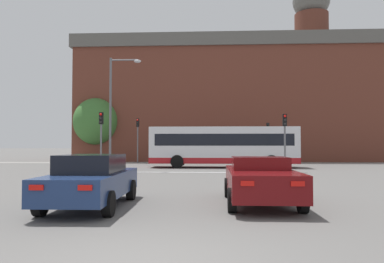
{
  "coord_description": "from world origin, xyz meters",
  "views": [
    {
      "loc": [
        0.96,
        -5.36,
        1.75
      ],
      "look_at": [
        -0.43,
        21.84,
        2.74
      ],
      "focal_mm": 35.0,
      "sensor_mm": 36.0,
      "label": 1
    }
  ],
  "objects_px": {
    "car_roadster_right": "(260,180)",
    "traffic_light_far_right": "(268,136)",
    "bus_crossing_lead": "(223,146)",
    "traffic_light_near_left": "(101,131)",
    "pedestrian_waiting": "(184,153)",
    "pedestrian_walking_east": "(280,154)",
    "traffic_light_far_left": "(138,133)",
    "street_lamp_junction": "(115,102)",
    "traffic_light_near_right": "(285,133)",
    "car_saloon_left": "(92,180)"
  },
  "relations": [
    {
      "from": "pedestrian_waiting",
      "to": "pedestrian_walking_east",
      "type": "xyz_separation_m",
      "value": [
        9.23,
        -1.12,
        -0.09
      ]
    },
    {
      "from": "car_saloon_left",
      "to": "traffic_light_far_right",
      "type": "bearing_deg",
      "value": 69.57
    },
    {
      "from": "traffic_light_far_right",
      "to": "pedestrian_walking_east",
      "type": "bearing_deg",
      "value": 13.38
    },
    {
      "from": "traffic_light_far_right",
      "to": "street_lamp_junction",
      "type": "relative_size",
      "value": 0.49
    },
    {
      "from": "car_roadster_right",
      "to": "traffic_light_near_right",
      "type": "height_order",
      "value": "traffic_light_near_right"
    },
    {
      "from": "bus_crossing_lead",
      "to": "traffic_light_near_left",
      "type": "distance_m",
      "value": 9.75
    },
    {
      "from": "car_roadster_right",
      "to": "street_lamp_junction",
      "type": "height_order",
      "value": "street_lamp_junction"
    },
    {
      "from": "street_lamp_junction",
      "to": "pedestrian_waiting",
      "type": "relative_size",
      "value": 4.65
    },
    {
      "from": "bus_crossing_lead",
      "to": "traffic_light_near_right",
      "type": "xyz_separation_m",
      "value": [
        3.86,
        -4.82,
        0.87
      ]
    },
    {
      "from": "bus_crossing_lead",
      "to": "traffic_light_near_left",
      "type": "bearing_deg",
      "value": 121.54
    },
    {
      "from": "traffic_light_far_right",
      "to": "traffic_light_far_left",
      "type": "height_order",
      "value": "traffic_light_far_left"
    },
    {
      "from": "car_roadster_right",
      "to": "traffic_light_far_left",
      "type": "relative_size",
      "value": 1.1
    },
    {
      "from": "bus_crossing_lead",
      "to": "street_lamp_junction",
      "type": "xyz_separation_m",
      "value": [
        -7.66,
        -3.73,
        3.08
      ]
    },
    {
      "from": "traffic_light_near_right",
      "to": "street_lamp_junction",
      "type": "xyz_separation_m",
      "value": [
        -11.52,
        1.09,
        2.21
      ]
    },
    {
      "from": "traffic_light_near_right",
      "to": "traffic_light_far_left",
      "type": "bearing_deg",
      "value": 136.93
    },
    {
      "from": "bus_crossing_lead",
      "to": "car_roadster_right",
      "type": "bearing_deg",
      "value": -178.44
    },
    {
      "from": "traffic_light_near_left",
      "to": "pedestrian_walking_east",
      "type": "distance_m",
      "value": 17.99
    },
    {
      "from": "street_lamp_junction",
      "to": "pedestrian_walking_east",
      "type": "height_order",
      "value": "street_lamp_junction"
    },
    {
      "from": "pedestrian_waiting",
      "to": "car_saloon_left",
      "type": "bearing_deg",
      "value": -115.79
    },
    {
      "from": "traffic_light_far_right",
      "to": "traffic_light_far_left",
      "type": "bearing_deg",
      "value": 178.28
    },
    {
      "from": "car_saloon_left",
      "to": "traffic_light_near_left",
      "type": "bearing_deg",
      "value": 104.43
    },
    {
      "from": "pedestrian_walking_east",
      "to": "car_roadster_right",
      "type": "bearing_deg",
      "value": -97.2
    },
    {
      "from": "pedestrian_walking_east",
      "to": "traffic_light_far_left",
      "type": "bearing_deg",
      "value": -175.83
    },
    {
      "from": "traffic_light_far_right",
      "to": "pedestrian_walking_east",
      "type": "height_order",
      "value": "traffic_light_far_right"
    },
    {
      "from": "pedestrian_waiting",
      "to": "pedestrian_walking_east",
      "type": "distance_m",
      "value": 9.3
    },
    {
      "from": "traffic_light_near_left",
      "to": "pedestrian_waiting",
      "type": "xyz_separation_m",
      "value": [
        4.63,
        12.45,
        -1.66
      ]
    },
    {
      "from": "car_roadster_right",
      "to": "traffic_light_far_right",
      "type": "height_order",
      "value": "traffic_light_far_right"
    },
    {
      "from": "traffic_light_far_left",
      "to": "street_lamp_junction",
      "type": "height_order",
      "value": "street_lamp_junction"
    },
    {
      "from": "street_lamp_junction",
      "to": "pedestrian_waiting",
      "type": "distance_m",
      "value": 12.4
    },
    {
      "from": "bus_crossing_lead",
      "to": "traffic_light_near_left",
      "type": "relative_size",
      "value": 2.91
    },
    {
      "from": "car_roadster_right",
      "to": "pedestrian_waiting",
      "type": "xyz_separation_m",
      "value": [
        -4.14,
        25.64,
        0.28
      ]
    },
    {
      "from": "car_roadster_right",
      "to": "traffic_light_near_right",
      "type": "bearing_deg",
      "value": 76.42
    },
    {
      "from": "pedestrian_waiting",
      "to": "pedestrian_walking_east",
      "type": "bearing_deg",
      "value": -31.2
    },
    {
      "from": "traffic_light_near_right",
      "to": "traffic_light_far_left",
      "type": "height_order",
      "value": "traffic_light_far_left"
    },
    {
      "from": "traffic_light_near_left",
      "to": "pedestrian_waiting",
      "type": "bearing_deg",
      "value": 69.62
    },
    {
      "from": "traffic_light_near_right",
      "to": "pedestrian_walking_east",
      "type": "height_order",
      "value": "traffic_light_near_right"
    },
    {
      "from": "traffic_light_near_left",
      "to": "pedestrian_walking_east",
      "type": "height_order",
      "value": "traffic_light_near_left"
    },
    {
      "from": "traffic_light_near_left",
      "to": "traffic_light_near_right",
      "type": "bearing_deg",
      "value": 1.21
    },
    {
      "from": "car_roadster_right",
      "to": "pedestrian_waiting",
      "type": "relative_size",
      "value": 2.79
    },
    {
      "from": "car_saloon_left",
      "to": "pedestrian_walking_east",
      "type": "relative_size",
      "value": 2.98
    },
    {
      "from": "car_roadster_right",
      "to": "pedestrian_walking_east",
      "type": "relative_size",
      "value": 3.02
    },
    {
      "from": "bus_crossing_lead",
      "to": "pedestrian_waiting",
      "type": "bearing_deg",
      "value": 26.27
    },
    {
      "from": "bus_crossing_lead",
      "to": "traffic_light_far_right",
      "type": "xyz_separation_m",
      "value": [
        4.39,
        5.97,
        0.91
      ]
    },
    {
      "from": "bus_crossing_lead",
      "to": "traffic_light_near_right",
      "type": "distance_m",
      "value": 6.24
    },
    {
      "from": "pedestrian_walking_east",
      "to": "traffic_light_near_left",
      "type": "bearing_deg",
      "value": -136.2
    },
    {
      "from": "pedestrian_walking_east",
      "to": "pedestrian_waiting",
      "type": "bearing_deg",
      "value": 177.63
    },
    {
      "from": "traffic_light_far_right",
      "to": "pedestrian_walking_east",
      "type": "xyz_separation_m",
      "value": [
        1.21,
        0.29,
        -1.7
      ]
    },
    {
      "from": "street_lamp_junction",
      "to": "car_roadster_right",
      "type": "bearing_deg",
      "value": -60.7
    },
    {
      "from": "traffic_light_far_left",
      "to": "pedestrian_waiting",
      "type": "distance_m",
      "value": 4.94
    },
    {
      "from": "traffic_light_near_left",
      "to": "pedestrian_waiting",
      "type": "distance_m",
      "value": 13.39
    }
  ]
}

